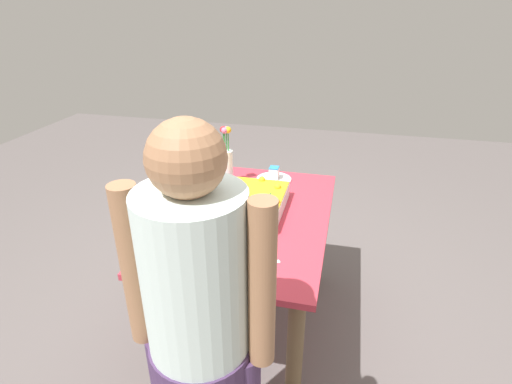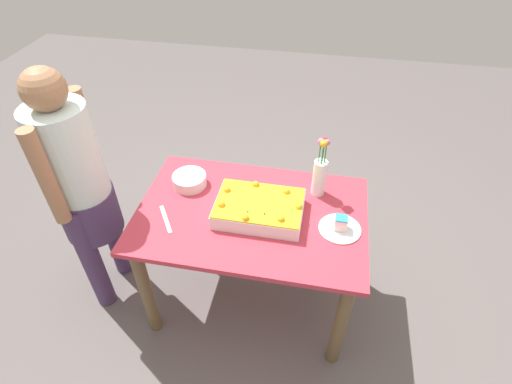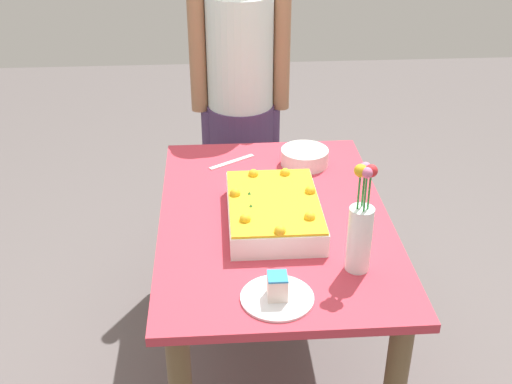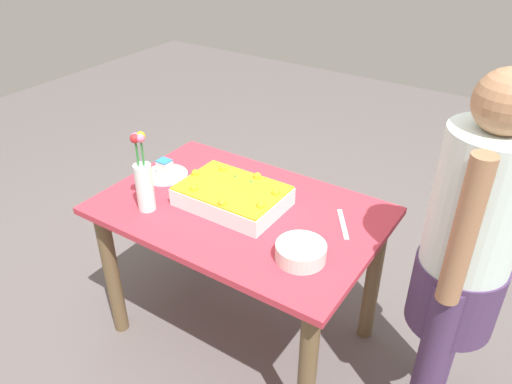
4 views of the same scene
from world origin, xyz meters
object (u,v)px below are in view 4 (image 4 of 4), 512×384
object	(u,v)px
flower_vase	(144,181)
fruit_bowl	(301,252)
cake_knife	(343,224)
person_standing	(466,250)
serving_plate_with_slice	(165,172)
sheet_cake	(232,195)

from	to	relation	value
flower_vase	fruit_bowl	size ratio (longest dim) A/B	1.88
cake_knife	fruit_bowl	world-z (taller)	fruit_bowl
cake_knife	person_standing	size ratio (longest dim) A/B	0.14
serving_plate_with_slice	flower_vase	xyz separation A→B (m)	(-0.13, 0.26, 0.12)
serving_plate_with_slice	fruit_bowl	size ratio (longest dim) A/B	1.12
fruit_bowl	flower_vase	bearing A→B (deg)	5.27
fruit_bowl	person_standing	size ratio (longest dim) A/B	0.13
sheet_cake	serving_plate_with_slice	distance (m)	0.42
person_standing	sheet_cake	bearing A→B (deg)	4.12
cake_knife	flower_vase	distance (m)	0.84
cake_knife	serving_plate_with_slice	bearing A→B (deg)	63.18
sheet_cake	flower_vase	xyz separation A→B (m)	(0.28, 0.23, 0.09)
sheet_cake	flower_vase	bearing A→B (deg)	38.86
serving_plate_with_slice	fruit_bowl	xyz separation A→B (m)	(-0.84, 0.19, 0.01)
cake_knife	fruit_bowl	xyz separation A→B (m)	(0.04, 0.29, 0.03)
serving_plate_with_slice	sheet_cake	bearing A→B (deg)	176.15
sheet_cake	fruit_bowl	xyz separation A→B (m)	(-0.43, 0.16, -0.01)
serving_plate_with_slice	person_standing	distance (m)	1.36
sheet_cake	cake_knife	size ratio (longest dim) A/B	2.12
cake_knife	flower_vase	xyz separation A→B (m)	(0.75, 0.35, 0.14)
sheet_cake	fruit_bowl	world-z (taller)	sheet_cake
person_standing	flower_vase	bearing A→B (deg)	13.60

